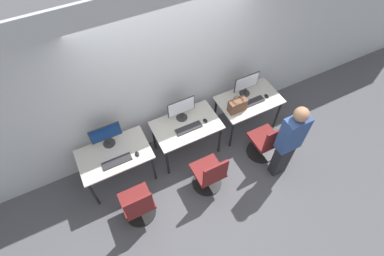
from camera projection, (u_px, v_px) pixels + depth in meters
name	position (u px, v px, depth m)	size (l,w,h in m)	color
ground_plane	(196.00, 164.00, 5.12)	(20.00, 20.00, 0.00)	#4C4C51
wall_back	(172.00, 75.00, 4.42)	(12.00, 0.05, 2.80)	#B7BCC1
desk_left	(115.00, 157.00, 4.47)	(1.06, 0.66, 0.71)	#BCB7AD
monitor_left	(106.00, 135.00, 4.33)	(0.46, 0.18, 0.41)	#2D2D2D
keyboard_left	(117.00, 161.00, 4.31)	(0.43, 0.13, 0.02)	#262628
mouse_left	(137.00, 154.00, 4.38)	(0.06, 0.09, 0.03)	black
office_chair_left	(139.00, 206.00, 4.29)	(0.48, 0.48, 0.88)	black
desk_center	(186.00, 128.00, 4.79)	(1.06, 0.66, 0.71)	#BCB7AD
monitor_center	(181.00, 108.00, 4.63)	(0.46, 0.18, 0.41)	#2D2D2D
keyboard_center	(189.00, 128.00, 4.67)	(0.43, 0.13, 0.02)	#262628
mouse_center	(205.00, 121.00, 4.75)	(0.06, 0.09, 0.03)	black
office_chair_center	(209.00, 175.00, 4.59)	(0.48, 0.48, 0.88)	black
desk_right	(249.00, 103.00, 5.12)	(1.06, 0.66, 0.71)	#BCB7AD
monitor_right	(246.00, 84.00, 4.95)	(0.46, 0.18, 0.41)	#2D2D2D
keyboard_right	(252.00, 102.00, 5.00)	(0.43, 0.13, 0.02)	#262628
mouse_right	(267.00, 96.00, 5.07)	(0.06, 0.09, 0.03)	black
office_chair_right	(266.00, 143.00, 4.95)	(0.48, 0.48, 0.88)	black
person_right	(289.00, 141.00, 4.36)	(0.36, 0.21, 1.58)	#232328
handbag	(237.00, 105.00, 4.82)	(0.30, 0.18, 0.25)	brown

